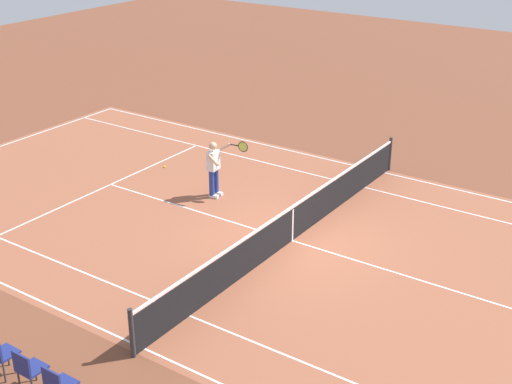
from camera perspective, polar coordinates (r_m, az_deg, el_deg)
name	(u,v)px	position (r m, az deg, el deg)	size (l,w,h in m)	color
ground_plane	(292,241)	(18.20, 2.88, -3.90)	(60.00, 60.00, 0.00)	brown
court_slab	(292,241)	(18.20, 2.88, -3.89)	(24.20, 11.40, 0.00)	#935138
court_line_markings	(292,240)	(18.20, 2.88, -3.89)	(23.85, 11.05, 0.01)	white
tennis_net	(292,223)	(17.98, 2.91, -2.51)	(0.10, 11.70, 1.08)	#2D2D33
tennis_player_near	(215,166)	(20.35, -3.32, 2.07)	(1.04, 0.80, 1.70)	navy
tennis_ball	(164,167)	(22.87, -7.32, 2.02)	(0.07, 0.07, 0.07)	#CCE01E
spectator_chair_5	(58,384)	(13.10, -15.53, -14.55)	(0.44, 0.44, 0.88)	#38383D
spectator_chair_6	(28,368)	(13.60, -17.74, -13.23)	(0.44, 0.44, 0.88)	#38383D
spectator_chair_7	(0,353)	(14.14, -19.76, -11.99)	(0.44, 0.44, 0.88)	#38383D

